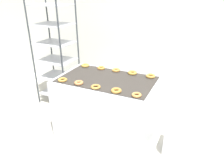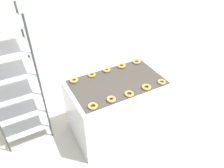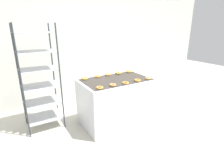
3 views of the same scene
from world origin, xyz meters
TOP-DOWN VIEW (x-y plane):
  - ground_plane at (0.00, 0.00)m, footprint 14.00×14.00m
  - wall_back at (0.00, 2.12)m, footprint 8.00×0.05m
  - fryer_machine at (0.00, 0.65)m, footprint 1.31×0.81m
  - baking_rack_cart at (-1.23, 1.20)m, footprint 0.62×0.51m
  - glaze_bin at (1.01, 0.68)m, footprint 0.38×0.33m
  - donut_near_leftmost at (-0.49, 0.36)m, footprint 0.12×0.12m
  - donut_near_left at (-0.25, 0.37)m, footprint 0.11×0.11m
  - donut_near_center at (-0.01, 0.35)m, footprint 0.12×0.12m
  - donut_near_right at (0.26, 0.36)m, footprint 0.12×0.12m
  - donut_near_rightmost at (0.50, 0.35)m, footprint 0.11×0.11m
  - donut_far_leftmost at (-0.50, 0.94)m, footprint 0.12×0.12m
  - donut_far_left at (-0.24, 0.95)m, footprint 0.11×0.11m
  - donut_far_center at (-0.01, 0.96)m, footprint 0.11×0.11m
  - donut_far_right at (0.24, 0.96)m, footprint 0.13×0.13m
  - donut_far_rightmost at (0.50, 0.95)m, footprint 0.13×0.13m

SIDE VIEW (x-z plane):
  - ground_plane at x=0.00m, z-range 0.00..0.00m
  - glaze_bin at x=1.01m, z-range 0.00..0.31m
  - fryer_machine at x=0.00m, z-range 0.00..0.86m
  - donut_near_center at x=-0.01m, z-range 0.86..0.89m
  - donut_near_leftmost at x=-0.49m, z-range 0.86..0.89m
  - donut_far_left at x=-0.24m, z-range 0.86..0.89m
  - donut_near_rightmost at x=0.50m, z-range 0.86..0.89m
  - donut_far_center at x=-0.01m, z-range 0.86..0.89m
  - donut_far_rightmost at x=0.50m, z-range 0.86..0.89m
  - donut_far_leftmost at x=-0.50m, z-range 0.86..0.90m
  - donut_near_left at x=-0.25m, z-range 0.86..0.90m
  - donut_far_right at x=0.24m, z-range 0.86..0.90m
  - donut_near_right at x=0.26m, z-range 0.86..0.90m
  - baking_rack_cart at x=-1.23m, z-range 0.02..1.86m
  - wall_back at x=0.00m, z-range 0.00..2.80m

